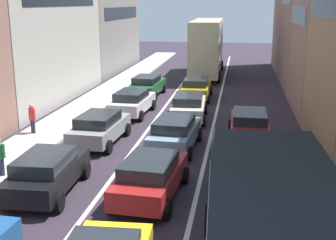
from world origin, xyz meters
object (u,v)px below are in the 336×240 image
(wagon_left_lane_second, at_px, (47,172))
(sedan_left_lane_fifth, at_px, (147,85))
(pedestrian_mid_sidewalk, at_px, (32,117))
(hatchback_centre_lane_third, at_px, (175,133))
(sedan_left_lane_fourth, at_px, (132,102))
(sedan_left_lane_third, at_px, (100,127))
(bus_mid_queue_primary, at_px, (207,45))
(coupe_centre_lane_fourth, at_px, (189,106))
(sedan_centre_lane_second, at_px, (150,176))
(sedan_right_lane_behind_truck, at_px, (242,161))
(removalist_box_truck, at_px, (265,225))
(wagon_right_lane_far, at_px, (249,125))
(sedan_centre_lane_fifth, at_px, (196,88))

(wagon_left_lane_second, distance_m, sedan_left_lane_fifth, 17.22)
(wagon_left_lane_second, bearing_deg, pedestrian_mid_sidewalk, 27.23)
(hatchback_centre_lane_third, bearing_deg, sedan_left_lane_fourth, 33.05)
(sedan_left_lane_third, distance_m, bus_mid_queue_primary, 21.39)
(coupe_centre_lane_fourth, relative_size, sedan_left_lane_fourth, 1.00)
(coupe_centre_lane_fourth, distance_m, bus_mid_queue_primary, 15.96)
(sedan_centre_lane_second, distance_m, sedan_right_lane_behind_truck, 3.75)
(removalist_box_truck, distance_m, sedan_left_lane_fourth, 18.14)
(hatchback_centre_lane_third, relative_size, bus_mid_queue_primary, 0.42)
(removalist_box_truck, xyz_separation_m, sedan_centre_lane_second, (-3.57, 5.21, -1.18))
(sedan_left_lane_third, bearing_deg, sedan_right_lane_behind_truck, -115.69)
(wagon_right_lane_far, bearing_deg, coupe_centre_lane_fourth, 43.39)
(sedan_centre_lane_second, xyz_separation_m, sedan_right_lane_behind_truck, (3.11, 2.09, 0.00))
(sedan_left_lane_third, height_order, coupe_centre_lane_fourth, same)
(wagon_right_lane_far, distance_m, pedestrian_mid_sidewalk, 10.91)
(wagon_left_lane_second, height_order, sedan_left_lane_third, same)
(wagon_left_lane_second, xyz_separation_m, bus_mid_queue_primary, (3.56, 26.90, 2.03))
(sedan_centre_lane_fifth, distance_m, bus_mid_queue_primary, 10.26)
(sedan_centre_lane_second, relative_size, sedan_left_lane_third, 1.01)
(sedan_left_lane_fourth, bearing_deg, sedan_right_lane_behind_truck, -142.00)
(pedestrian_mid_sidewalk, bearing_deg, sedan_left_lane_third, -58.52)
(sedan_left_lane_fifth, distance_m, bus_mid_queue_primary, 10.51)
(pedestrian_mid_sidewalk, bearing_deg, wagon_right_lane_far, -42.66)
(hatchback_centre_lane_third, relative_size, sedan_left_lane_fifth, 1.00)
(coupe_centre_lane_fourth, bearing_deg, bus_mid_queue_primary, -2.07)
(sedan_left_lane_third, bearing_deg, removalist_box_truck, -144.00)
(sedan_centre_lane_second, relative_size, pedestrian_mid_sidewalk, 2.66)
(sedan_left_lane_third, relative_size, sedan_left_lane_fourth, 1.00)
(sedan_left_lane_fourth, relative_size, pedestrian_mid_sidewalk, 2.65)
(hatchback_centre_lane_third, xyz_separation_m, bus_mid_queue_primary, (-0.18, 21.32, 2.03))
(sedan_centre_lane_second, relative_size, coupe_centre_lane_fourth, 1.01)
(hatchback_centre_lane_third, bearing_deg, sedan_centre_lane_fifth, 3.88)
(sedan_left_lane_fourth, relative_size, wagon_right_lane_far, 1.02)
(sedan_left_lane_third, relative_size, sedan_centre_lane_fifth, 1.02)
(removalist_box_truck, distance_m, wagon_right_lane_far, 12.62)
(hatchback_centre_lane_third, height_order, sedan_centre_lane_fifth, same)
(removalist_box_truck, relative_size, sedan_left_lane_fourth, 1.78)
(wagon_left_lane_second, relative_size, bus_mid_queue_primary, 0.41)
(sedan_centre_lane_fifth, bearing_deg, sedan_left_lane_third, 161.56)
(sedan_centre_lane_fifth, relative_size, pedestrian_mid_sidewalk, 2.60)
(sedan_left_lane_third, relative_size, bus_mid_queue_primary, 0.42)
(wagon_left_lane_second, distance_m, sedan_left_lane_fourth, 11.67)
(sedan_left_lane_fifth, distance_m, sedan_right_lane_behind_truck, 16.42)
(sedan_left_lane_third, xyz_separation_m, pedestrian_mid_sidewalk, (-3.77, 0.74, 0.15))
(sedan_left_lane_third, relative_size, coupe_centre_lane_fourth, 1.00)
(sedan_left_lane_fifth, xyz_separation_m, sedan_right_lane_behind_truck, (6.78, -14.95, 0.00))
(sedan_left_lane_third, distance_m, sedan_left_lane_fourth, 5.77)
(bus_mid_queue_primary, xyz_separation_m, pedestrian_mid_sidewalk, (-7.28, -20.26, -1.88))
(hatchback_centre_lane_third, xyz_separation_m, wagon_right_lane_far, (3.41, 1.96, 0.00))
(sedan_centre_lane_second, xyz_separation_m, sedan_left_lane_fifth, (-3.67, 17.04, 0.00))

